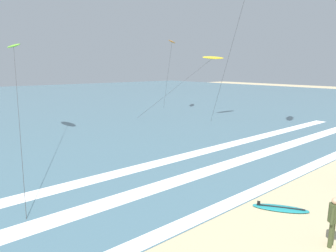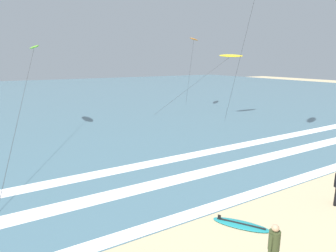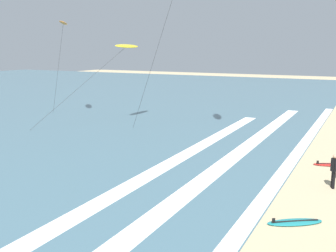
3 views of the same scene
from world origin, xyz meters
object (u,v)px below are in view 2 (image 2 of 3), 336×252
surfer_left_near (274,245)px  kite_orange_low_near (194,39)px  surfboard_foreground_flat (241,225)px  kite_lime_high_left (34,48)px  kite_yellow_high_right (231,56)px

surfer_left_near → kite_orange_low_near: (15.57, 25.88, 7.61)m
surfboard_foreground_flat → kite_orange_low_near: size_ratio=0.23×
surfer_left_near → kite_lime_high_left: kite_lime_high_left is taller
kite_yellow_high_right → surfboard_foreground_flat: bearing=-131.0°
kite_orange_low_near → kite_yellow_high_right: (-0.00, -6.88, -2.10)m
surfer_left_near → kite_yellow_high_right: bearing=50.7°
surfer_left_near → kite_lime_high_left: (-3.17, 23.25, 6.12)m
surfboard_foreground_flat → kite_lime_high_left: size_ratio=0.12×
surfer_left_near → kite_yellow_high_right: size_ratio=0.19×
kite_orange_low_near → kite_lime_high_left: kite_orange_low_near is taller
kite_yellow_high_right → kite_orange_low_near: bearing=90.0°
surfboard_foreground_flat → kite_yellow_high_right: bearing=49.0°
kite_lime_high_left → surfer_left_near: bearing=-82.2°
surfer_left_near → surfboard_foreground_flat: 2.66m
surfboard_foreground_flat → surfer_left_near: bearing=-114.5°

